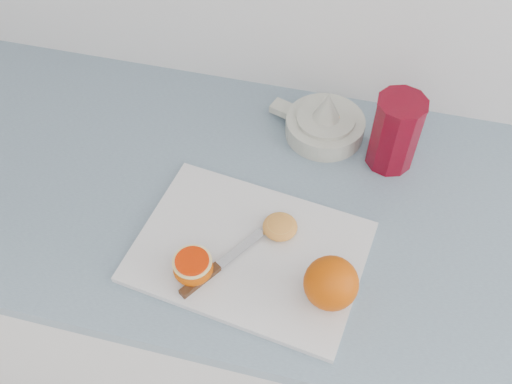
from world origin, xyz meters
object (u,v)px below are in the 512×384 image
half_orange (193,267)px  red_tumbler (395,135)px  cutting_board (250,251)px  citrus_juicer (324,123)px  counter (329,323)px

half_orange → red_tumbler: size_ratio=0.43×
cutting_board → citrus_juicer: 0.32m
counter → cutting_board: size_ratio=6.70×
cutting_board → red_tumbler: 0.35m
red_tumbler → half_orange: bearing=-129.9°
cutting_board → half_orange: 0.10m
citrus_juicer → half_orange: bearing=-111.5°
half_orange → citrus_juicer: size_ratio=0.33×
half_orange → red_tumbler: bearing=50.1°
counter → citrus_juicer: size_ratio=12.82×
counter → half_orange: size_ratio=38.58×
counter → citrus_juicer: bearing=115.5°
cutting_board → counter: bearing=38.4°
cutting_board → citrus_juicer: citrus_juicer is taller
counter → half_orange: 0.57m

